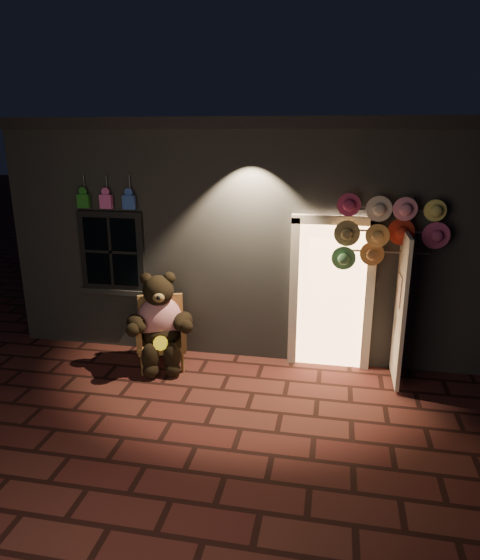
# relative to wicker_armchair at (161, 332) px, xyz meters

# --- Properties ---
(ground) EXTENTS (60.00, 60.00, 0.00)m
(ground) POSITION_rel_wicker_armchair_xyz_m (1.03, -1.04, -0.50)
(ground) COLOR #4F251E
(ground) RESTS_ON ground
(shop_building) EXTENTS (7.30, 5.95, 3.51)m
(shop_building) POSITION_rel_wicker_armchair_xyz_m (1.03, 2.95, 1.24)
(shop_building) COLOR slate
(shop_building) RESTS_ON ground
(wicker_armchair) EXTENTS (0.84, 0.80, 0.99)m
(wicker_armchair) POSITION_rel_wicker_armchair_xyz_m (0.00, 0.00, 0.00)
(wicker_armchair) COLOR olive
(wicker_armchair) RESTS_ON ground
(teddy_bear) EXTENTS (0.96, 0.90, 1.40)m
(teddy_bear) POSITION_rel_wicker_armchair_xyz_m (0.03, -0.12, 0.19)
(teddy_bear) COLOR #B31325
(teddy_bear) RESTS_ON ground
(hat_rack) EXTENTS (1.41, 0.22, 2.49)m
(hat_rack) POSITION_rel_wicker_armchair_xyz_m (3.02, 0.24, 1.55)
(hat_rack) COLOR #59595E
(hat_rack) RESTS_ON ground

